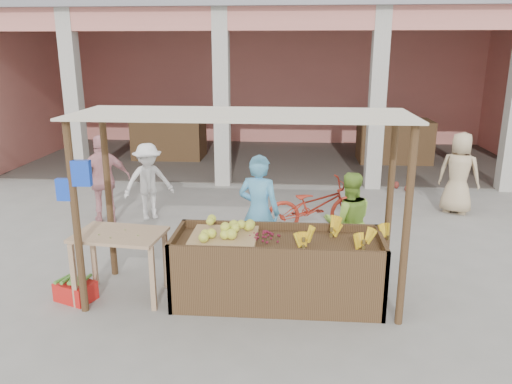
# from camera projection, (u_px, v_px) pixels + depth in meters

# --- Properties ---
(ground) EXTENTS (60.00, 60.00, 0.00)m
(ground) POSITION_uv_depth(u_px,v_px,m) (238.00, 299.00, 6.45)
(ground) COLOR slate
(ground) RESTS_ON ground
(market_building) EXTENTS (14.40, 6.40, 4.20)m
(market_building) POSITION_uv_depth(u_px,v_px,m) (274.00, 64.00, 14.26)
(market_building) COLOR #D47C6F
(market_building) RESTS_ON ground
(fruit_stall) EXTENTS (2.60, 0.95, 0.80)m
(fruit_stall) POSITION_uv_depth(u_px,v_px,m) (277.00, 272.00, 6.31)
(fruit_stall) COLOR #4F371F
(fruit_stall) RESTS_ON ground
(stall_awning) EXTENTS (4.09, 1.35, 2.39)m
(stall_awning) POSITION_uv_depth(u_px,v_px,m) (236.00, 147.00, 5.97)
(stall_awning) COLOR #4F371F
(stall_awning) RESTS_ON ground
(banana_heap) EXTENTS (1.22, 0.67, 0.22)m
(banana_heap) POSITION_uv_depth(u_px,v_px,m) (344.00, 234.00, 6.15)
(banana_heap) COLOR yellow
(banana_heap) RESTS_ON fruit_stall
(melon_tray) EXTENTS (0.83, 0.72, 0.21)m
(melon_tray) POSITION_uv_depth(u_px,v_px,m) (224.00, 232.00, 6.27)
(melon_tray) COLOR tan
(melon_tray) RESTS_ON fruit_stall
(berry_heap) EXTENTS (0.47, 0.38, 0.15)m
(berry_heap) POSITION_uv_depth(u_px,v_px,m) (264.00, 235.00, 6.24)
(berry_heap) COLOR maroon
(berry_heap) RESTS_ON fruit_stall
(side_table) EXTENTS (1.16, 0.84, 0.88)m
(side_table) POSITION_uv_depth(u_px,v_px,m) (120.00, 244.00, 6.31)
(side_table) COLOR tan
(side_table) RESTS_ON ground
(papaya_pile) EXTENTS (0.63, 0.36, 0.18)m
(papaya_pile) POSITION_uv_depth(u_px,v_px,m) (118.00, 226.00, 6.24)
(papaya_pile) COLOR #49912F
(papaya_pile) RESTS_ON side_table
(red_crate) EXTENTS (0.55, 0.48, 0.24)m
(red_crate) POSITION_uv_depth(u_px,v_px,m) (76.00, 291.00, 6.39)
(red_crate) COLOR red
(red_crate) RESTS_ON ground
(plantain_bundle) EXTENTS (0.38, 0.27, 0.08)m
(plantain_bundle) POSITION_uv_depth(u_px,v_px,m) (74.00, 280.00, 6.35)
(plantain_bundle) COLOR #4C8430
(plantain_bundle) RESTS_ON red_crate
(produce_sacks) EXTENTS (0.88, 0.82, 0.67)m
(produce_sacks) POSITION_uv_depth(u_px,v_px,m) (399.00, 177.00, 11.27)
(produce_sacks) COLOR maroon
(produce_sacks) RESTS_ON ground
(vendor_blue) EXTENTS (0.79, 0.66, 1.81)m
(vendor_blue) POSITION_uv_depth(u_px,v_px,m) (259.00, 208.00, 7.18)
(vendor_blue) COLOR #58AEDF
(vendor_blue) RESTS_ON ground
(vendor_green) EXTENTS (0.78, 0.51, 1.54)m
(vendor_green) POSITION_uv_depth(u_px,v_px,m) (348.00, 219.00, 7.13)
(vendor_green) COLOR #87B63C
(vendor_green) RESTS_ON ground
(motorcycle) EXTENTS (1.22, 1.99, 0.98)m
(motorcycle) POSITION_uv_depth(u_px,v_px,m) (315.00, 205.00, 8.72)
(motorcycle) COLOR #A52C1B
(motorcycle) RESTS_ON ground
(shopper_a) EXTENTS (1.12, 0.92, 1.56)m
(shopper_a) POSITION_uv_depth(u_px,v_px,m) (148.00, 179.00, 9.30)
(shopper_a) COLOR white
(shopper_a) RESTS_ON ground
(shopper_b) EXTENTS (1.16, 0.98, 1.75)m
(shopper_b) POSITION_uv_depth(u_px,v_px,m) (103.00, 177.00, 9.07)
(shopper_b) COLOR #D08C90
(shopper_b) RESTS_ON ground
(shopper_c) EXTENTS (1.01, 0.88, 1.77)m
(shopper_c) POSITION_uv_depth(u_px,v_px,m) (460.00, 169.00, 9.63)
(shopper_c) COLOR tan
(shopper_c) RESTS_ON ground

